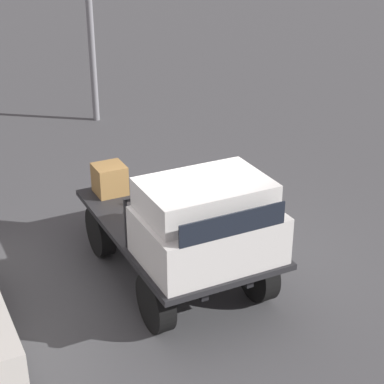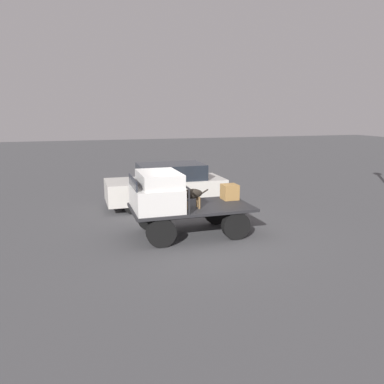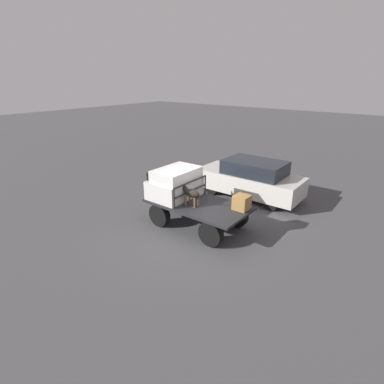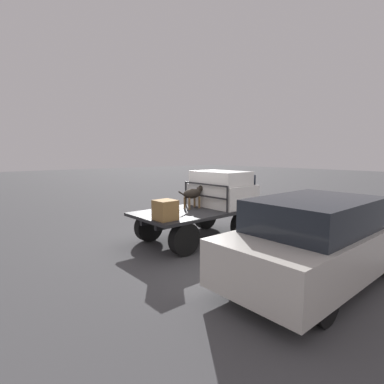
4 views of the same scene
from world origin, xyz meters
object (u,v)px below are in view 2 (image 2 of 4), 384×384
at_px(flatbed_truck, 191,214).
at_px(parked_sedan, 167,185).
at_px(dog, 190,194).
at_px(cargo_crate, 230,192).

height_order(flatbed_truck, parked_sedan, parked_sedan).
relative_size(flatbed_truck, parked_sedan, 0.78).
distance_m(dog, parked_sedan, 3.84).
bearing_deg(cargo_crate, dog, 25.70).
relative_size(flatbed_truck, dog, 3.57).
bearing_deg(cargo_crate, flatbed_truck, 18.57).
xyz_separation_m(flatbed_truck, parked_sedan, (-0.11, -3.55, 0.21)).
relative_size(dog, parked_sedan, 0.22).
bearing_deg(dog, cargo_crate, -136.18).
bearing_deg(flatbed_truck, cargo_crate, -161.43).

